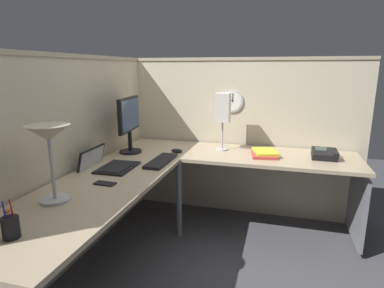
# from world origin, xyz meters

# --- Properties ---
(ground_plane) EXTENTS (6.80, 6.80, 0.00)m
(ground_plane) POSITION_xyz_m (0.00, 0.00, 0.00)
(ground_plane) COLOR #47474C
(cubicle_wall_back) EXTENTS (2.57, 0.12, 1.58)m
(cubicle_wall_back) POSITION_xyz_m (-0.36, 0.87, 0.79)
(cubicle_wall_back) COLOR beige
(cubicle_wall_back) RESTS_ON ground
(cubicle_wall_right) EXTENTS (0.12, 2.37, 1.58)m
(cubicle_wall_right) POSITION_xyz_m (0.87, -0.27, 0.79)
(cubicle_wall_right) COLOR beige
(cubicle_wall_right) RESTS_ON ground
(desk) EXTENTS (2.35, 2.15, 0.73)m
(desk) POSITION_xyz_m (-0.15, -0.05, 0.63)
(desk) COLOR tan
(desk) RESTS_ON ground
(monitor) EXTENTS (0.46, 0.20, 0.50)m
(monitor) POSITION_xyz_m (0.22, 0.64, 1.02)
(monitor) COLOR black
(monitor) RESTS_ON desk
(laptop) EXTENTS (0.35, 0.39, 0.22)m
(laptop) POSITION_xyz_m (-0.24, 0.62, 0.75)
(laptop) COLOR black
(laptop) RESTS_ON desk
(keyboard) EXTENTS (0.43, 0.14, 0.02)m
(keyboard) POSITION_xyz_m (0.01, 0.26, 0.74)
(keyboard) COLOR black
(keyboard) RESTS_ON desk
(computer_mouse) EXTENTS (0.06, 0.10, 0.03)m
(computer_mouse) POSITION_xyz_m (0.33, 0.23, 0.75)
(computer_mouse) COLOR black
(computer_mouse) RESTS_ON desk
(desk_lamp_dome) EXTENTS (0.24, 0.24, 0.44)m
(desk_lamp_dome) POSITION_xyz_m (-0.89, 0.57, 1.09)
(desk_lamp_dome) COLOR #B7BABF
(desk_lamp_dome) RESTS_ON desk
(pen_cup) EXTENTS (0.08, 0.08, 0.18)m
(pen_cup) POSITION_xyz_m (-1.29, 0.48, 0.78)
(pen_cup) COLOR black
(pen_cup) RESTS_ON desk
(cell_phone) EXTENTS (0.07, 0.15, 0.01)m
(cell_phone) POSITION_xyz_m (-0.57, 0.43, 0.73)
(cell_phone) COLOR black
(cell_phone) RESTS_ON desk
(office_phone) EXTENTS (0.19, 0.21, 0.11)m
(office_phone) POSITION_xyz_m (0.47, -1.04, 0.77)
(office_phone) COLOR black
(office_phone) RESTS_ON desk
(book_stack) EXTENTS (0.32, 0.26, 0.04)m
(book_stack) POSITION_xyz_m (0.44, -0.54, 0.75)
(book_stack) COLOR #BF3F38
(book_stack) RESTS_ON desk
(desk_lamp_paper) EXTENTS (0.13, 0.13, 0.53)m
(desk_lamp_paper) POSITION_xyz_m (0.54, -0.15, 1.11)
(desk_lamp_paper) COLOR #B7BABF
(desk_lamp_paper) RESTS_ON desk
(wall_clock) EXTENTS (0.04, 0.22, 0.22)m
(wall_clock) POSITION_xyz_m (0.82, -0.19, 1.16)
(wall_clock) COLOR #B7BABF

